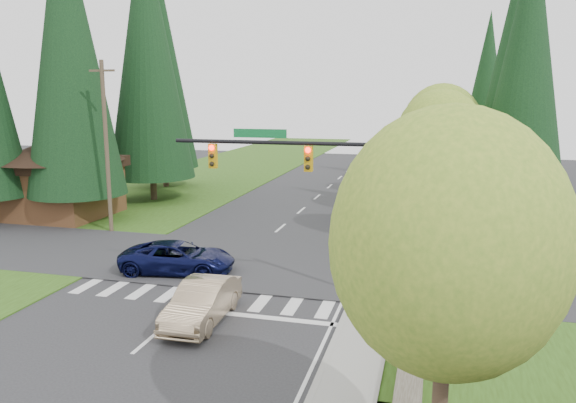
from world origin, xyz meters
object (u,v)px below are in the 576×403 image
at_px(parked_car_a, 355,210).
at_px(parked_car_c, 379,176).
at_px(parked_car_b, 382,189).
at_px(parked_car_d, 385,168).
at_px(sedan_champagne, 202,302).
at_px(parked_car_e, 402,164).
at_px(suv_navy, 178,258).

distance_m(parked_car_a, parked_car_c, 15.70).
bearing_deg(parked_car_b, parked_car_a, -98.48).
bearing_deg(parked_car_a, parked_car_d, 83.89).
bearing_deg(parked_car_c, sedan_champagne, -94.17).
height_order(parked_car_a, parked_car_e, parked_car_a).
bearing_deg(parked_car_b, suv_navy, -111.78).
xyz_separation_m(suv_navy, parked_car_a, (6.40, 12.48, 0.09)).
relative_size(sedan_champagne, suv_navy, 0.87).
bearing_deg(parked_car_a, sedan_champagne, -106.09).
distance_m(suv_navy, parked_car_e, 40.19).
height_order(sedan_champagne, suv_navy, sedan_champagne).
relative_size(parked_car_d, parked_car_e, 1.09).
bearing_deg(sedan_champagne, parked_car_c, 83.33).
height_order(suv_navy, parked_car_b, suv_navy).
bearing_deg(sedan_champagne, parked_car_d, 84.11).
distance_m(sedan_champagne, parked_car_e, 44.63).
bearing_deg(parked_car_b, sedan_champagne, -101.62).
relative_size(suv_navy, parked_car_e, 1.18).
bearing_deg(parked_car_b, parked_car_e, 84.92).
relative_size(sedan_champagne, parked_car_c, 0.94).
bearing_deg(sedan_champagne, parked_car_b, 80.27).
relative_size(sedan_champagne, parked_car_a, 0.94).
bearing_deg(parked_car_d, suv_navy, -98.19).
relative_size(suv_navy, parked_car_c, 1.09).
xyz_separation_m(suv_navy, parked_car_e, (7.80, 39.43, -0.08)).
relative_size(parked_car_b, parked_car_d, 1.00).
relative_size(parked_car_b, parked_car_e, 1.09).
distance_m(parked_car_a, parked_car_b, 9.16).
distance_m(sedan_champagne, parked_car_d, 39.05).
xyz_separation_m(sedan_champagne, parked_car_a, (3.07, 17.45, 0.07)).
height_order(parked_car_b, parked_car_d, parked_car_d).
relative_size(parked_car_a, parked_car_e, 1.09).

